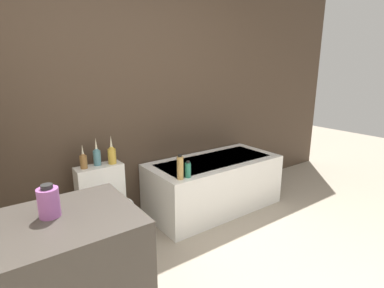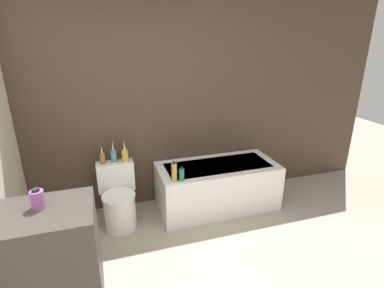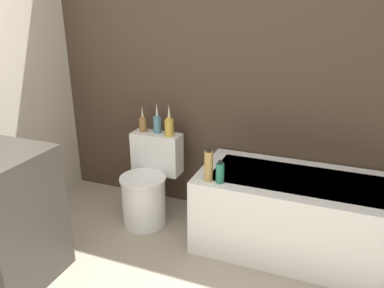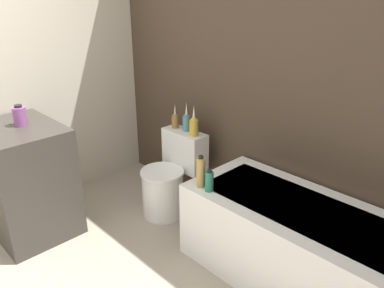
{
  "view_description": "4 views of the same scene",
  "coord_description": "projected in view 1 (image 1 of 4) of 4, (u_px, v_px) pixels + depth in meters",
  "views": [
    {
      "loc": [
        -1.24,
        -0.72,
        1.56
      ],
      "look_at": [
        0.37,
        1.5,
        0.84
      ],
      "focal_mm": 28.0,
      "sensor_mm": 36.0,
      "label": 1
    },
    {
      "loc": [
        -0.54,
        -1.45,
        2.07
      ],
      "look_at": [
        0.36,
        1.37,
        0.99
      ],
      "focal_mm": 28.0,
      "sensor_mm": 36.0,
      "label": 2
    },
    {
      "loc": [
        0.91,
        -0.79,
        1.69
      ],
      "look_at": [
        0.01,
        1.49,
        0.78
      ],
      "focal_mm": 35.0,
      "sensor_mm": 36.0,
      "label": 3
    },
    {
      "loc": [
        1.75,
        -0.22,
        1.82
      ],
      "look_at": [
        0.08,
        1.4,
        0.85
      ],
      "focal_mm": 35.0,
      "sensor_mm": 36.0,
      "label": 4
    }
  ],
  "objects": [
    {
      "name": "toilet",
      "position": [
        109.0,
        213.0,
        2.62
      ],
      "size": [
        0.41,
        0.53,
        0.7
      ],
      "color": "white",
      "rests_on": "ground"
    },
    {
      "name": "vase_silver",
      "position": [
        97.0,
        156.0,
        2.65
      ],
      "size": [
        0.07,
        0.07,
        0.25
      ],
      "color": "teal",
      "rests_on": "toilet"
    },
    {
      "name": "vase_gold",
      "position": [
        83.0,
        160.0,
        2.57
      ],
      "size": [
        0.06,
        0.06,
        0.21
      ],
      "color": "olive",
      "rests_on": "toilet"
    },
    {
      "name": "vase_bronze",
      "position": [
        112.0,
        154.0,
        2.7
      ],
      "size": [
        0.07,
        0.07,
        0.26
      ],
      "color": "gold",
      "rests_on": "toilet"
    },
    {
      "name": "soap_bottle_glass",
      "position": [
        49.0,
        202.0,
        1.39
      ],
      "size": [
        0.1,
        0.1,
        0.16
      ],
      "color": "#8C4C8C",
      "rests_on": "vanity_counter"
    },
    {
      "name": "shampoo_bottle_short",
      "position": [
        188.0,
        170.0,
        2.74
      ],
      "size": [
        0.06,
        0.06,
        0.16
      ],
      "color": "#267259",
      "rests_on": "bathtub"
    },
    {
      "name": "bathtub",
      "position": [
        214.0,
        184.0,
        3.33
      ],
      "size": [
        1.47,
        0.69,
        0.56
      ],
      "color": "white",
      "rests_on": "ground"
    },
    {
      "name": "wall_back_tiled",
      "position": [
        128.0,
        93.0,
        2.94
      ],
      "size": [
        6.4,
        0.06,
        2.6
      ],
      "color": "#423326",
      "rests_on": "ground_plane"
    },
    {
      "name": "shampoo_bottle_tall",
      "position": [
        180.0,
        168.0,
        2.68
      ],
      "size": [
        0.06,
        0.06,
        0.23
      ],
      "color": "tan",
      "rests_on": "bathtub"
    }
  ]
}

